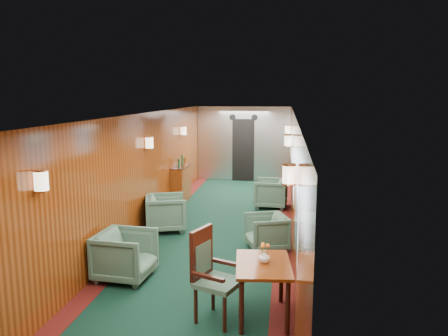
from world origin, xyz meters
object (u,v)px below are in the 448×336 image
armchair_right_near (267,232)px  armchair_right_far (271,193)px  credenza (181,183)px  armchair_left_far (166,213)px  armchair_left_near (125,255)px  dining_table (263,272)px  side_chair (211,271)px

armchair_right_near → armchair_right_far: size_ratio=0.89×
credenza → armchair_left_far: credenza is taller
armchair_right_near → armchair_right_far: bearing=161.3°
credenza → armchair_right_far: 2.37m
armchair_left_near → armchair_left_far: size_ratio=1.00×
dining_table → side_chair: size_ratio=0.88×
credenza → armchair_left_far: bearing=-83.5°
side_chair → armchair_left_far: (-1.53, 3.42, -0.25)m
side_chair → armchair_right_near: size_ratio=1.65×
armchair_right_far → armchair_left_far: bearing=-39.5°
credenza → armchair_left_far: (0.28, -2.48, -0.11)m
armchair_left_near → armchair_right_far: armchair_left_near is taller
armchair_left_far → credenza: bearing=-11.6°
armchair_left_near → armchair_left_far: bearing=5.7°
armchair_left_far → armchair_left_near: bearing=162.9°
armchair_left_near → armchair_right_near: size_ratio=1.16×
credenza → armchair_left_near: 4.91m
dining_table → armchair_right_far: (-0.10, 5.46, -0.24)m
dining_table → armchair_left_far: size_ratio=1.25×
dining_table → credenza: (-2.45, 5.78, -0.12)m
armchair_right_near → armchair_right_far: armchair_right_far is taller
credenza → armchair_left_near: (0.33, -4.90, -0.11)m
armchair_left_near → armchair_right_far: bearing=-19.1°
armchair_left_near → armchair_left_far: same height
dining_table → armchair_left_near: armchair_left_near is taller
dining_table → armchair_right_near: (-0.07, 2.49, -0.28)m
side_chair → armchair_right_far: (0.53, 5.58, -0.27)m
armchair_left_near → armchair_left_far: (-0.04, 2.42, 0.00)m
dining_table → armchair_left_near: (-2.13, 0.88, -0.23)m
dining_table → armchair_right_near: 2.50m
armchair_left_near → dining_table: bearing=-107.9°
armchair_right_near → side_chair: bearing=-31.8°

